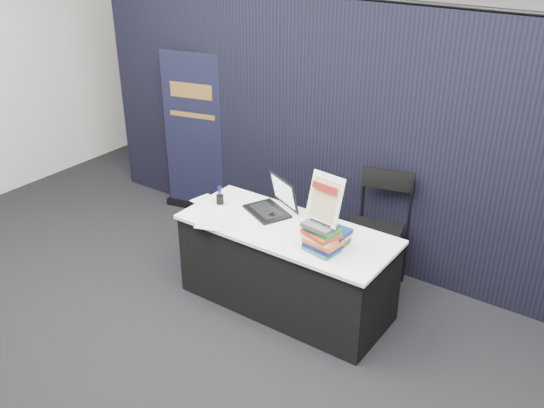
{
  "coord_description": "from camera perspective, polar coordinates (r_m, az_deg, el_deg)",
  "views": [
    {
      "loc": [
        2.39,
        -3.04,
        3.12
      ],
      "look_at": [
        -0.15,
        0.55,
        0.92
      ],
      "focal_mm": 40.0,
      "sensor_mm": 36.0,
      "label": 1
    }
  ],
  "objects": [
    {
      "name": "display_table",
      "position": [
        5.11,
        1.34,
        -5.91
      ],
      "size": [
        1.8,
        0.75,
        0.75
      ],
      "color": "black",
      "rests_on": "floor"
    },
    {
      "name": "wall_back",
      "position": [
        7.56,
        16.78,
        15.05
      ],
      "size": [
        8.0,
        0.02,
        3.5
      ],
      "primitive_type": "cube",
      "color": "beige",
      "rests_on": "floor"
    },
    {
      "name": "drape_partition",
      "position": [
        5.56,
        7.52,
        6.13
      ],
      "size": [
        6.0,
        0.08,
        2.4
      ],
      "primitive_type": "cube",
      "color": "black",
      "rests_on": "floor"
    },
    {
      "name": "book_stack_tall",
      "position": [
        4.56,
        4.65,
        -3.15
      ],
      "size": [
        0.28,
        0.24,
        0.24
      ],
      "rotation": [
        0.0,
        0.0,
        -0.22
      ],
      "color": "#1C6D67",
      "rests_on": "display_table"
    },
    {
      "name": "book_stack_short",
      "position": [
        4.69,
        5.64,
        -2.99
      ],
      "size": [
        0.24,
        0.19,
        0.13
      ],
      "rotation": [
        0.0,
        0.0,
        -0.07
      ],
      "color": "#207931",
      "rests_on": "display_table"
    },
    {
      "name": "stacking_chair",
      "position": [
        5.36,
        9.68,
        -2.09
      ],
      "size": [
        0.58,
        0.58,
        1.06
      ],
      "rotation": [
        0.0,
        0.0,
        0.24
      ],
      "color": "black",
      "rests_on": "floor"
    },
    {
      "name": "brochure_left",
      "position": [
        5.36,
        -5.99,
        0.17
      ],
      "size": [
        0.32,
        0.26,
        0.0
      ],
      "primitive_type": "cube",
      "rotation": [
        0.0,
        0.0,
        -0.19
      ],
      "color": "silver",
      "rests_on": "display_table"
    },
    {
      "name": "pullup_banner",
      "position": [
        6.63,
        -7.26,
        5.68
      ],
      "size": [
        0.75,
        0.27,
        1.76
      ],
      "rotation": [
        0.0,
        0.0,
        0.23
      ],
      "color": "black",
      "rests_on": "floor"
    },
    {
      "name": "mouse",
      "position": [
        5.08,
        0.14,
        -1.05
      ],
      "size": [
        0.07,
        0.11,
        0.03
      ],
      "primitive_type": "ellipsoid",
      "rotation": [
        0.0,
        0.0,
        -0.04
      ],
      "color": "black",
      "rests_on": "display_table"
    },
    {
      "name": "pen_cup",
      "position": [
        5.3,
        -4.92,
        0.42
      ],
      "size": [
        0.07,
        0.07,
        0.08
      ],
      "primitive_type": "cylinder",
      "rotation": [
        0.0,
        0.0,
        0.03
      ],
      "color": "black",
      "rests_on": "display_table"
    },
    {
      "name": "floor",
      "position": [
        4.97,
        -2.34,
        -12.36
      ],
      "size": [
        8.0,
        8.0,
        0.0
      ],
      "primitive_type": "plane",
      "color": "black",
      "rests_on": "ground"
    },
    {
      "name": "brochure_mid",
      "position": [
        5.13,
        -6.77,
        -1.17
      ],
      "size": [
        0.29,
        0.23,
        0.0
      ],
      "primitive_type": "cube",
      "rotation": [
        0.0,
        0.0,
        -0.23
      ],
      "color": "white",
      "rests_on": "display_table"
    },
    {
      "name": "brochure_right",
      "position": [
        5.0,
        -5.13,
        -1.86
      ],
      "size": [
        0.39,
        0.34,
        0.0
      ],
      "primitive_type": "cube",
      "rotation": [
        0.0,
        0.0,
        0.35
      ],
      "color": "silver",
      "rests_on": "display_table"
    },
    {
      "name": "info_sign",
      "position": [
        4.44,
        5.0,
        0.4
      ],
      "size": [
        0.29,
        0.16,
        0.39
      ],
      "rotation": [
        0.0,
        0.0,
        -0.12
      ],
      "color": "black",
      "rests_on": "book_stack_tall"
    },
    {
      "name": "laptop",
      "position": [
        5.16,
        -0.14,
        0.08
      ],
      "size": [
        0.47,
        0.46,
        0.29
      ],
      "rotation": [
        0.0,
        0.0,
        -0.44
      ],
      "color": "black",
      "rests_on": "display_table"
    }
  ]
}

